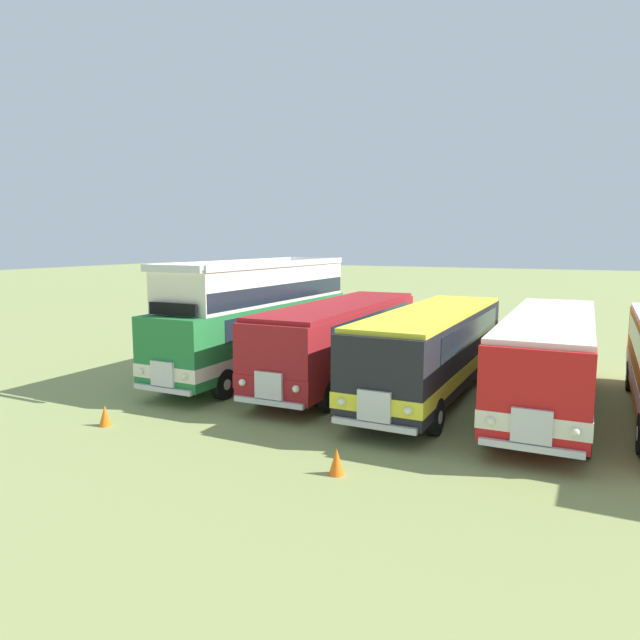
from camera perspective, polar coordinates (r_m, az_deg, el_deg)
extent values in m
plane|color=#8C9956|center=(19.71, 21.68, -8.18)|extent=(200.00, 200.00, 0.00)
cube|color=#237538|center=(23.05, -6.21, -1.07)|extent=(2.61, 11.13, 2.30)
cube|color=silver|center=(23.15, -6.19, -2.54)|extent=(2.65, 11.17, 0.44)
cube|color=#19232D|center=(23.30, -5.71, 0.52)|extent=(2.61, 8.73, 0.76)
cube|color=#19232D|center=(18.63, -15.40, -1.40)|extent=(2.20, 0.12, 0.90)
cube|color=silver|center=(18.78, -15.49, -5.22)|extent=(0.90, 0.13, 0.80)
cube|color=silver|center=(18.88, -15.50, -6.71)|extent=(2.30, 0.16, 0.16)
sphere|color=#EAEACC|center=(18.19, -13.39, -5.56)|extent=(0.22, 0.22, 0.22)
sphere|color=#EAEACC|center=(19.38, -17.50, -4.90)|extent=(0.22, 0.22, 0.22)
cube|color=silver|center=(23.04, -5.95, 3.69)|extent=(2.50, 10.23, 1.50)
cube|color=silver|center=(18.75, -14.73, 4.98)|extent=(2.40, 0.12, 0.24)
cube|color=silver|center=(27.00, -0.70, 6.03)|extent=(2.40, 0.12, 0.24)
cube|color=silver|center=(22.38, -3.37, 5.64)|extent=(0.20, 10.21, 0.24)
cube|color=silver|center=(23.67, -8.44, 5.69)|extent=(0.20, 10.21, 0.24)
cube|color=#19232D|center=(23.07, -5.94, 2.94)|extent=(2.54, 10.13, 0.64)
cube|color=black|center=(18.89, -14.50, 1.05)|extent=(1.90, 0.14, 0.40)
cylinder|color=black|center=(19.45, -9.62, -6.35)|extent=(0.29, 1.04, 1.04)
cylinder|color=silver|center=(19.36, -9.26, -6.41)|extent=(0.02, 0.36, 0.36)
cylinder|color=black|center=(20.86, -14.76, -5.54)|extent=(0.29, 1.04, 1.04)
cylinder|color=silver|center=(20.95, -15.07, -5.48)|extent=(0.02, 0.36, 0.36)
cylinder|color=black|center=(25.92, 0.46, -2.68)|extent=(0.29, 1.04, 1.04)
cylinder|color=silver|center=(25.85, 0.76, -2.71)|extent=(0.02, 0.36, 0.36)
cylinder|color=black|center=(26.99, -3.93, -2.28)|extent=(0.29, 1.04, 1.04)
cylinder|color=silver|center=(27.07, -4.21, -2.26)|extent=(0.02, 0.36, 0.36)
cube|color=maroon|center=(21.34, 2.09, -1.75)|extent=(2.68, 10.70, 2.30)
cube|color=maroon|center=(21.45, 2.08, -3.33)|extent=(2.72, 10.74, 0.44)
cube|color=#19232D|center=(21.61, 2.51, -0.02)|extent=(2.67, 8.30, 0.76)
cube|color=#19232D|center=(16.57, -5.02, -2.27)|extent=(2.20, 0.14, 0.90)
cube|color=silver|center=(16.74, -5.16, -6.54)|extent=(0.90, 0.14, 0.80)
cube|color=silver|center=(16.85, -5.19, -8.21)|extent=(2.30, 0.18, 0.16)
sphere|color=#EAEACC|center=(16.31, -2.42, -6.90)|extent=(0.22, 0.22, 0.22)
sphere|color=#EAEACC|center=(17.19, -7.79, -6.20)|extent=(0.22, 0.22, 0.22)
cube|color=maroon|center=(21.17, 2.10, 1.51)|extent=(2.63, 10.30, 0.14)
cylinder|color=black|center=(17.80, 0.79, -7.57)|extent=(0.30, 1.04, 1.04)
cylinder|color=silver|center=(17.74, 1.24, -7.62)|extent=(0.03, 0.36, 0.36)
cylinder|color=black|center=(18.83, -5.65, -6.75)|extent=(0.30, 1.04, 1.04)
cylinder|color=silver|center=(18.90, -6.04, -6.70)|extent=(0.03, 0.36, 0.36)
cylinder|color=black|center=(24.43, 7.80, -3.40)|extent=(0.30, 1.04, 1.04)
cylinder|color=silver|center=(24.39, 8.13, -3.43)|extent=(0.03, 0.36, 0.36)
cylinder|color=black|center=(25.19, 2.79, -3.00)|extent=(0.30, 1.04, 1.04)
cylinder|color=silver|center=(25.24, 2.47, -2.97)|extent=(0.03, 0.36, 0.36)
cube|color=black|center=(19.64, 11.21, -2.73)|extent=(2.60, 10.85, 2.30)
cube|color=yellow|center=(19.75, 11.16, -4.44)|extent=(2.64, 10.89, 0.44)
cube|color=#19232D|center=(19.92, 11.56, -0.84)|extent=(2.61, 8.45, 0.76)
cube|color=#19232D|center=(14.50, 5.65, -3.73)|extent=(2.20, 0.12, 0.90)
cube|color=silver|center=(14.71, 5.43, -8.58)|extent=(0.90, 0.13, 0.80)
cube|color=silver|center=(14.83, 5.36, -10.47)|extent=(2.30, 0.16, 0.16)
sphere|color=#EAEACC|center=(14.41, 8.79, -8.98)|extent=(0.22, 0.22, 0.22)
sphere|color=#EAEACC|center=(15.03, 2.18, -8.19)|extent=(0.22, 0.22, 0.22)
cube|color=yellow|center=(19.45, 11.30, 0.81)|extent=(2.56, 10.45, 0.14)
cylinder|color=black|center=(16.04, 11.44, -9.46)|extent=(0.29, 1.04, 1.04)
cylinder|color=silver|center=(16.01, 11.97, -9.52)|extent=(0.02, 0.36, 0.36)
cylinder|color=black|center=(16.75, 3.74, -8.58)|extent=(0.29, 1.04, 1.04)
cylinder|color=silver|center=(16.80, 3.27, -8.52)|extent=(0.02, 0.36, 0.36)
cylinder|color=black|center=(23.09, 16.28, -4.31)|extent=(0.29, 1.04, 1.04)
cylinder|color=silver|center=(23.06, 16.65, -4.33)|extent=(0.02, 0.36, 0.36)
cylinder|color=black|center=(23.58, 10.76, -3.88)|extent=(0.29, 1.04, 1.04)
cylinder|color=silver|center=(23.62, 10.41, -3.85)|extent=(0.02, 0.36, 0.36)
cube|color=red|center=(19.27, 21.92, -3.35)|extent=(2.65, 11.15, 2.30)
cube|color=silver|center=(19.39, 21.83, -5.09)|extent=(2.69, 11.20, 0.44)
cube|color=#19232D|center=(19.56, 22.08, -1.41)|extent=(2.65, 8.76, 0.76)
cube|color=#19232D|center=(13.76, 20.69, -4.83)|extent=(2.20, 0.13, 0.90)
cube|color=silver|center=(13.97, 20.40, -9.94)|extent=(0.90, 0.13, 0.80)
cube|color=silver|center=(14.10, 20.29, -11.91)|extent=(2.30, 0.17, 0.16)
sphere|color=#EAEACC|center=(13.93, 24.14, -10.19)|extent=(0.22, 0.22, 0.22)
sphere|color=#EAEACC|center=(14.05, 16.69, -9.67)|extent=(0.22, 0.22, 0.22)
cube|color=silver|center=(19.08, 22.10, 0.25)|extent=(2.61, 10.75, 0.14)
cylinder|color=black|center=(15.69, 25.08, -10.47)|extent=(0.29, 1.04, 1.04)
cylinder|color=silver|center=(15.69, 25.64, -10.50)|extent=(0.03, 0.36, 0.36)
cylinder|color=black|center=(15.82, 16.61, -9.88)|extent=(0.29, 1.04, 1.04)
cylinder|color=silver|center=(15.84, 16.07, -9.84)|extent=(0.03, 0.36, 0.36)
cylinder|color=black|center=(23.17, 25.17, -4.70)|extent=(0.29, 1.04, 1.04)
cylinder|color=silver|center=(23.17, 25.54, -4.72)|extent=(0.03, 0.36, 0.36)
cylinder|color=black|center=(23.26, 19.49, -4.36)|extent=(0.29, 1.04, 1.04)
cylinder|color=silver|center=(23.27, 19.12, -4.33)|extent=(0.03, 0.36, 0.36)
cylinder|color=silver|center=(16.44, 29.12, -9.89)|extent=(0.02, 0.36, 0.36)
cylinder|color=black|center=(23.14, 28.66, -4.94)|extent=(0.28, 1.04, 1.04)
cylinder|color=silver|center=(23.13, 28.29, -4.91)|extent=(0.02, 0.36, 0.36)
cone|color=orange|center=(17.67, -20.70, -8.93)|extent=(0.36, 0.36, 0.61)
cone|color=orange|center=(13.29, 1.67, -13.97)|extent=(0.36, 0.36, 0.62)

